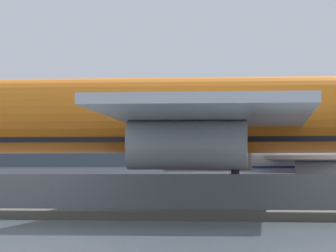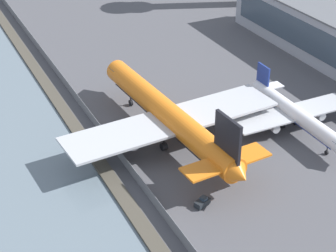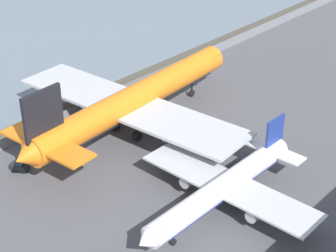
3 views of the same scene
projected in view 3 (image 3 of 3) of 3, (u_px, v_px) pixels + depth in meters
name	position (u px, v px, depth m)	size (l,w,h in m)	color
ground_plane	(170.00, 122.00, 114.18)	(500.00, 500.00, 0.00)	#4C4C51
shoreline_seawall	(102.00, 91.00, 126.04)	(320.00, 3.00, 0.50)	#474238
perimeter_fence	(116.00, 93.00, 122.94)	(280.00, 0.10, 2.45)	slate
cargo_jet_orange	(134.00, 100.00, 108.30)	(58.73, 50.55, 16.89)	orange
passenger_jet_white	(224.00, 187.00, 87.22)	(36.47, 30.99, 10.86)	white
baggage_tug	(20.00, 166.00, 98.25)	(2.60, 3.56, 1.80)	#1E2328
ops_van	(206.00, 158.00, 99.75)	(5.59, 3.57, 2.48)	#1E2328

